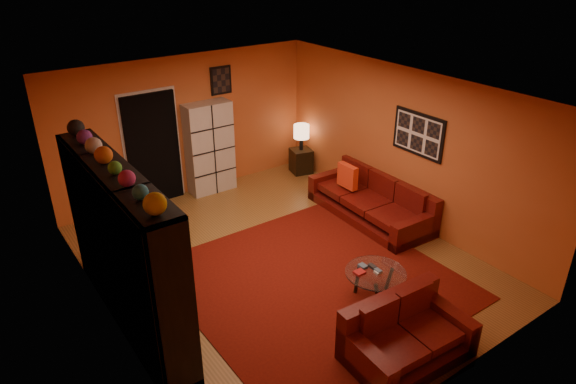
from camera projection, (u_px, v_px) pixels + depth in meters
floor at (280, 261)px, 7.78m from camera, size 6.00×6.00×0.00m
ceiling at (279, 92)px, 6.63m from camera, size 6.00×6.00×0.00m
wall_back at (187, 127)px, 9.40m from camera, size 6.00×0.00×6.00m
wall_front at (454, 289)px, 5.02m from camera, size 6.00×0.00×6.00m
wall_left at (101, 237)px, 5.90m from camera, size 0.00×6.00×6.00m
wall_right at (403, 146)px, 8.51m from camera, size 0.00×6.00×6.00m
rug at (314, 280)px, 7.32m from camera, size 3.60×3.60×0.01m
doorway at (153, 150)px, 9.13m from camera, size 0.95×0.10×2.04m
wall_art_right at (418, 134)px, 8.15m from camera, size 0.03×1.00×0.70m
wall_art_back at (221, 80)px, 9.44m from camera, size 0.42×0.03×0.52m
entertainment_unit at (124, 249)px, 6.13m from camera, size 0.45×3.00×2.10m
tv at (128, 252)px, 6.19m from camera, size 0.94×0.12×0.54m
sofa at (374, 201)px, 8.94m from camera, size 1.06×2.38×0.85m
loveseat at (403, 334)px, 5.92m from camera, size 1.48×0.94×0.85m
throw_pillow at (348, 176)px, 9.04m from camera, size 0.12×0.42×0.42m
coffee_table at (375, 275)px, 6.82m from camera, size 0.81×0.81×0.40m
storage_cabinet at (210, 148)px, 9.62m from camera, size 0.87×0.40×1.74m
bowl_chair at (131, 263)px, 7.17m from camera, size 0.71×0.71×0.58m
side_table at (301, 161)px, 10.66m from camera, size 0.48×0.48×0.50m
table_lamp at (301, 132)px, 10.38m from camera, size 0.32×0.32×0.53m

